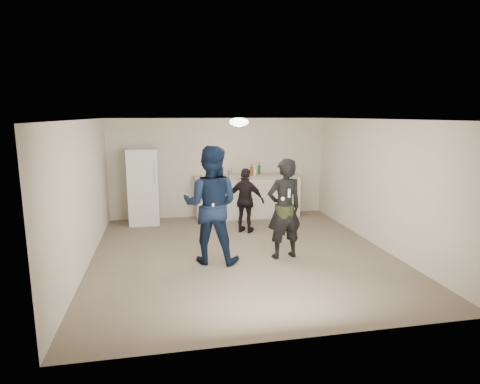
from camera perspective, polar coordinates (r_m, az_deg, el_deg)
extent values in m
plane|color=#6B5B4C|center=(7.66, 0.29, -8.75)|extent=(6.00, 6.00, 0.00)
plane|color=silver|center=(7.22, 0.31, 10.28)|extent=(6.00, 6.00, 0.00)
plane|color=beige|center=(10.26, -3.01, 3.46)|extent=(6.00, 0.00, 6.00)
plane|color=beige|center=(4.52, 7.86, -6.32)|extent=(6.00, 0.00, 6.00)
plane|color=beige|center=(7.32, -21.31, -0.31)|extent=(0.00, 6.00, 6.00)
plane|color=beige|center=(8.32, 19.21, 1.11)|extent=(0.00, 6.00, 6.00)
cube|color=silver|center=(10.18, 1.14, -0.73)|extent=(2.60, 0.56, 1.05)
cube|color=#BCA992|center=(10.08, 1.16, 2.31)|extent=(2.68, 0.64, 0.04)
cube|color=white|center=(9.83, -13.57, 0.77)|extent=(0.70, 0.70, 1.80)
cylinder|color=silver|center=(9.39, -12.06, 2.85)|extent=(0.02, 0.02, 0.60)
ellipsoid|color=white|center=(7.51, -0.15, 9.93)|extent=(0.36, 0.36, 0.16)
cylinder|color=#A9A9AD|center=(10.08, -1.42, 2.91)|extent=(0.08, 0.08, 0.17)
imported|color=#102344|center=(7.01, -4.16, -1.85)|extent=(1.20, 1.06, 2.07)
imported|color=black|center=(7.27, 6.32, -2.39)|extent=(0.73, 0.55, 1.83)
cylinder|color=#2C3819|center=(7.28, 6.31, -2.89)|extent=(0.34, 0.34, 0.28)
imported|color=black|center=(8.84, 0.85, -1.23)|extent=(0.90, 0.76, 1.44)
cube|color=silver|center=(6.74, -3.87, -2.23)|extent=(0.04, 0.04, 0.15)
sphere|color=white|center=(6.80, -2.89, -2.71)|extent=(0.07, 0.07, 0.07)
cube|color=silver|center=(6.97, 6.99, -0.17)|extent=(0.04, 0.04, 0.15)
sphere|color=white|center=(6.98, 6.11, -0.96)|extent=(0.07, 0.07, 0.07)
cylinder|color=#164D28|center=(10.27, 2.72, 3.20)|extent=(0.07, 0.07, 0.22)
cylinder|color=#17511C|center=(10.02, -2.79, 3.06)|extent=(0.06, 0.06, 0.24)
cylinder|color=silver|center=(9.94, 2.10, 2.86)|extent=(0.07, 0.07, 0.19)
cylinder|color=#944615|center=(9.94, 1.68, 2.93)|extent=(0.08, 0.08, 0.22)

